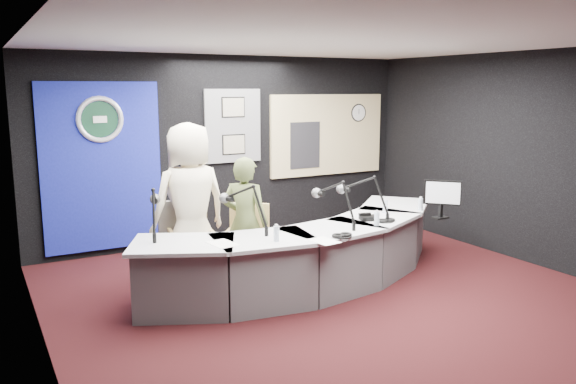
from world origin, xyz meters
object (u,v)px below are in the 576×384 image
armchair_right (245,242)px  person_woman (245,222)px  armchair_left (191,240)px  person_man (190,204)px  broadcast_desk (309,254)px

armchair_right → person_woman: (0.00, 0.00, 0.24)m
person_woman → armchair_right: bearing=-0.0°
armchair_left → person_man: size_ratio=0.54×
person_woman → person_man: bearing=6.9°
person_man → armchair_right: bearing=132.8°
armchair_right → person_man: person_man is taller
broadcast_desk → person_woman: (-0.67, 0.33, 0.40)m
person_woman → broadcast_desk: bearing=-158.7°
armchair_right → person_woman: size_ratio=0.69×
armchair_left → person_man: (0.00, 0.00, 0.44)m
broadcast_desk → armchair_left: 1.42m
broadcast_desk → armchair_right: size_ratio=4.21×
armchair_right → broadcast_desk: bearing=11.7°
person_man → armchair_left: bearing=180.0°
armchair_right → person_man: bearing=177.3°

